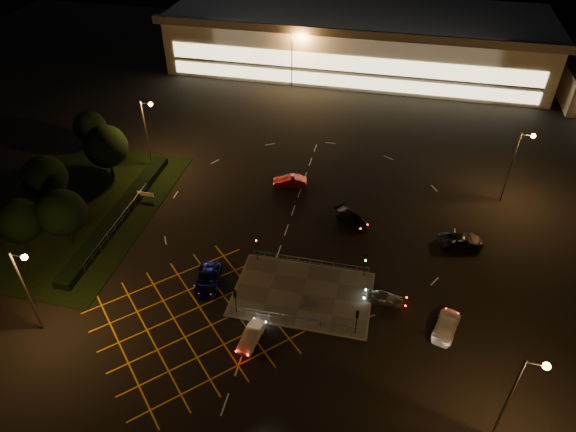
% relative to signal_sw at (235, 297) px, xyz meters
% --- Properties ---
extents(ground, '(180.00, 180.00, 0.00)m').
position_rel_signal_sw_xyz_m(ground, '(4.00, 5.99, -2.37)').
color(ground, black).
rests_on(ground, ground).
extents(pedestrian_island, '(14.00, 9.00, 0.12)m').
position_rel_signal_sw_xyz_m(pedestrian_island, '(6.00, 3.99, -2.31)').
color(pedestrian_island, '#4C4944').
rests_on(pedestrian_island, ground).
extents(grass_verge, '(18.00, 30.00, 0.08)m').
position_rel_signal_sw_xyz_m(grass_verge, '(-24.00, 11.99, -2.33)').
color(grass_verge, black).
rests_on(grass_verge, ground).
extents(hedge, '(2.00, 26.00, 1.00)m').
position_rel_signal_sw_xyz_m(hedge, '(-19.00, 11.99, -1.87)').
color(hedge, black).
rests_on(hedge, ground).
extents(supermarket, '(72.00, 26.50, 10.50)m').
position_rel_signal_sw_xyz_m(supermarket, '(4.00, 67.95, 2.95)').
color(supermarket, beige).
rests_on(supermarket, ground).
extents(streetlight_sw, '(1.78, 0.56, 10.03)m').
position_rel_signal_sw_xyz_m(streetlight_sw, '(-17.56, -6.01, 4.20)').
color(streetlight_sw, slate).
rests_on(streetlight_sw, ground).
extents(streetlight_se, '(1.78, 0.56, 10.03)m').
position_rel_signal_sw_xyz_m(streetlight_se, '(24.44, -8.01, 4.20)').
color(streetlight_se, slate).
rests_on(streetlight_se, ground).
extents(streetlight_nw, '(1.78, 0.56, 10.03)m').
position_rel_signal_sw_xyz_m(streetlight_nw, '(-19.56, 23.99, 4.20)').
color(streetlight_nw, slate).
rests_on(streetlight_nw, ground).
extents(streetlight_ne, '(1.78, 0.56, 10.03)m').
position_rel_signal_sw_xyz_m(streetlight_ne, '(28.44, 25.99, 4.20)').
color(streetlight_ne, slate).
rests_on(streetlight_ne, ground).
extents(streetlight_far_left, '(1.78, 0.56, 10.03)m').
position_rel_signal_sw_xyz_m(streetlight_far_left, '(-5.56, 53.99, 4.20)').
color(streetlight_far_left, slate).
rests_on(streetlight_far_left, ground).
extents(streetlight_far_right, '(1.78, 0.56, 10.03)m').
position_rel_signal_sw_xyz_m(streetlight_far_right, '(34.44, 55.99, 4.20)').
color(streetlight_far_right, slate).
rests_on(streetlight_far_right, ground).
extents(signal_sw, '(0.28, 0.30, 3.15)m').
position_rel_signal_sw_xyz_m(signal_sw, '(0.00, 0.00, 0.00)').
color(signal_sw, black).
rests_on(signal_sw, pedestrian_island).
extents(signal_se, '(0.28, 0.30, 3.15)m').
position_rel_signal_sw_xyz_m(signal_se, '(12.00, 0.00, 0.00)').
color(signal_se, black).
rests_on(signal_se, pedestrian_island).
extents(signal_nw, '(0.28, 0.30, 3.15)m').
position_rel_signal_sw_xyz_m(signal_nw, '(0.00, 7.99, 0.00)').
color(signal_nw, black).
rests_on(signal_nw, pedestrian_island).
extents(signal_ne, '(0.28, 0.30, 3.15)m').
position_rel_signal_sw_xyz_m(signal_ne, '(12.00, 7.99, 0.00)').
color(signal_ne, black).
rests_on(signal_ne, pedestrian_island).
extents(tree_a, '(5.04, 5.04, 6.86)m').
position_rel_signal_sw_xyz_m(tree_a, '(-26.00, 3.99, 1.97)').
color(tree_a, black).
rests_on(tree_a, ground).
extents(tree_b, '(5.40, 5.40, 7.35)m').
position_rel_signal_sw_xyz_m(tree_b, '(-28.00, 11.99, 2.28)').
color(tree_b, black).
rests_on(tree_b, ground).
extents(tree_c, '(5.76, 5.76, 7.84)m').
position_rel_signal_sw_xyz_m(tree_c, '(-24.00, 19.99, 2.59)').
color(tree_c, black).
rests_on(tree_c, ground).
extents(tree_d, '(4.68, 4.68, 6.37)m').
position_rel_signal_sw_xyz_m(tree_d, '(-30.00, 25.99, 1.65)').
color(tree_d, black).
rests_on(tree_d, ground).
extents(tree_e, '(5.40, 5.40, 7.35)m').
position_rel_signal_sw_xyz_m(tree_e, '(-22.00, 5.99, 2.28)').
color(tree_e, black).
rests_on(tree_e, ground).
extents(car_queue_white, '(1.95, 4.16, 1.32)m').
position_rel_signal_sw_xyz_m(car_queue_white, '(2.40, -3.01, -1.71)').
color(car_queue_white, white).
rests_on(car_queue_white, ground).
extents(car_left_blue, '(3.33, 5.55, 1.44)m').
position_rel_signal_sw_xyz_m(car_left_blue, '(-4.15, 3.23, -1.65)').
color(car_left_blue, '#0D1253').
rests_on(car_left_blue, ground).
extents(car_far_dkgrey, '(5.01, 4.54, 1.40)m').
position_rel_signal_sw_xyz_m(car_far_dkgrey, '(9.55, 17.14, -1.67)').
color(car_far_dkgrey, black).
rests_on(car_far_dkgrey, ground).
extents(car_right_silver, '(3.76, 1.67, 1.26)m').
position_rel_signal_sw_xyz_m(car_right_silver, '(14.52, 4.76, -1.74)').
color(car_right_silver, '#B1B4B9').
rests_on(car_right_silver, ground).
extents(car_circ_red, '(4.74, 2.47, 1.49)m').
position_rel_signal_sw_xyz_m(car_circ_red, '(0.39, 23.34, -1.62)').
color(car_circ_red, maroon).
rests_on(car_circ_red, ground).
extents(car_east_grey, '(5.58, 3.52, 1.44)m').
position_rel_signal_sw_xyz_m(car_east_grey, '(22.48, 15.75, -1.65)').
color(car_east_grey, black).
rests_on(car_east_grey, ground).
extents(car_approach_white, '(3.33, 5.38, 1.46)m').
position_rel_signal_sw_xyz_m(car_approach_white, '(20.56, 2.35, -1.64)').
color(car_approach_white, silver).
rests_on(car_approach_white, ground).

